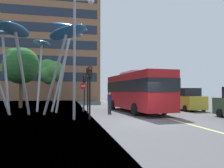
{
  "coord_description": "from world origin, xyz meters",
  "views": [
    {
      "loc": [
        -4.98,
        -12.91,
        1.87
      ],
      "look_at": [
        -1.14,
        5.79,
        2.5
      ],
      "focal_mm": 35.46,
      "sensor_mm": 36.0,
      "label": 1
    }
  ],
  "objects_px": {
    "traffic_light_kerb_near": "(90,81)",
    "car_far_side": "(136,96)",
    "pedestrian": "(109,103)",
    "leaf_sculpture": "(38,38)",
    "car_parked_far": "(167,98)",
    "car_parked_mid": "(187,100)",
    "traffic_light_island_mid": "(84,84)",
    "street_lamp": "(79,42)",
    "red_bus": "(136,90)",
    "traffic_light_kerb_far": "(88,81)",
    "no_entry_sign": "(83,92)",
    "car_side_street": "(148,97)"
  },
  "relations": [
    {
      "from": "traffic_light_kerb_near",
      "to": "car_far_side",
      "type": "distance_m",
      "value": 25.22
    },
    {
      "from": "car_far_side",
      "to": "pedestrian",
      "type": "distance_m",
      "value": 20.67
    },
    {
      "from": "leaf_sculpture",
      "to": "car_parked_far",
      "type": "height_order",
      "value": "leaf_sculpture"
    },
    {
      "from": "car_parked_mid",
      "to": "pedestrian",
      "type": "distance_m",
      "value": 8.06
    },
    {
      "from": "leaf_sculpture",
      "to": "traffic_light_island_mid",
      "type": "xyz_separation_m",
      "value": [
        4.18,
        3.16,
        -3.85
      ]
    },
    {
      "from": "car_parked_far",
      "to": "pedestrian",
      "type": "distance_m",
      "value": 11.4
    },
    {
      "from": "leaf_sculpture",
      "to": "car_parked_mid",
      "type": "relative_size",
      "value": 2.71
    },
    {
      "from": "street_lamp",
      "to": "car_parked_mid",
      "type": "bearing_deg",
      "value": 24.49
    },
    {
      "from": "red_bus",
      "to": "traffic_light_island_mid",
      "type": "xyz_separation_m",
      "value": [
        -4.4,
        3.56,
        0.61
      ]
    },
    {
      "from": "traffic_light_kerb_far",
      "to": "traffic_light_island_mid",
      "type": "distance_m",
      "value": 4.31
    },
    {
      "from": "traffic_light_kerb_near",
      "to": "traffic_light_island_mid",
      "type": "xyz_separation_m",
      "value": [
        0.26,
        8.15,
        0.07
      ]
    },
    {
      "from": "leaf_sculpture",
      "to": "traffic_light_kerb_far",
      "type": "bearing_deg",
      "value": -15.45
    },
    {
      "from": "leaf_sculpture",
      "to": "car_parked_far",
      "type": "bearing_deg",
      "value": 23.15
    },
    {
      "from": "pedestrian",
      "to": "no_entry_sign",
      "type": "distance_m",
      "value": 2.81
    },
    {
      "from": "car_far_side",
      "to": "traffic_light_kerb_far",
      "type": "bearing_deg",
      "value": -118.49
    },
    {
      "from": "traffic_light_kerb_far",
      "to": "car_parked_mid",
      "type": "bearing_deg",
      "value": 7.45
    },
    {
      "from": "traffic_light_island_mid",
      "to": "car_side_street",
      "type": "bearing_deg",
      "value": 41.09
    },
    {
      "from": "car_side_street",
      "to": "pedestrian",
      "type": "xyz_separation_m",
      "value": [
        -8.55,
        -13.2,
        -0.11
      ]
    },
    {
      "from": "leaf_sculpture",
      "to": "street_lamp",
      "type": "xyz_separation_m",
      "value": [
        3.18,
        -4.78,
        -1.27
      ]
    },
    {
      "from": "car_far_side",
      "to": "street_lamp",
      "type": "bearing_deg",
      "value": -116.48
    },
    {
      "from": "traffic_light_kerb_far",
      "to": "pedestrian",
      "type": "height_order",
      "value": "traffic_light_kerb_far"
    },
    {
      "from": "car_parked_far",
      "to": "no_entry_sign",
      "type": "xyz_separation_m",
      "value": [
        -10.89,
        -5.69,
        0.78
      ]
    },
    {
      "from": "traffic_light_island_mid",
      "to": "car_far_side",
      "type": "distance_m",
      "value": 18.03
    },
    {
      "from": "traffic_light_island_mid",
      "to": "street_lamp",
      "type": "bearing_deg",
      "value": -97.14
    },
    {
      "from": "traffic_light_island_mid",
      "to": "pedestrian",
      "type": "xyz_separation_m",
      "value": [
        1.84,
        -4.14,
        -1.73
      ]
    },
    {
      "from": "traffic_light_kerb_far",
      "to": "pedestrian",
      "type": "bearing_deg",
      "value": 5.08
    },
    {
      "from": "traffic_light_kerb_far",
      "to": "car_far_side",
      "type": "height_order",
      "value": "traffic_light_kerb_far"
    },
    {
      "from": "traffic_light_kerb_near",
      "to": "car_far_side",
      "type": "height_order",
      "value": "traffic_light_kerb_near"
    },
    {
      "from": "street_lamp",
      "to": "pedestrian",
      "type": "height_order",
      "value": "street_lamp"
    },
    {
      "from": "car_parked_mid",
      "to": "car_far_side",
      "type": "xyz_separation_m",
      "value": [
        0.47,
        17.73,
        0.0
      ]
    },
    {
      "from": "traffic_light_kerb_far",
      "to": "car_parked_far",
      "type": "distance_m",
      "value": 13.11
    },
    {
      "from": "leaf_sculpture",
      "to": "traffic_light_kerb_far",
      "type": "height_order",
      "value": "leaf_sculpture"
    },
    {
      "from": "car_far_side",
      "to": "pedestrian",
      "type": "xyz_separation_m",
      "value": [
        -8.46,
        -18.86,
        -0.14
      ]
    },
    {
      "from": "red_bus",
      "to": "car_side_street",
      "type": "relative_size",
      "value": 2.35
    },
    {
      "from": "traffic_light_island_mid",
      "to": "red_bus",
      "type": "bearing_deg",
      "value": -38.97
    },
    {
      "from": "car_side_street",
      "to": "no_entry_sign",
      "type": "xyz_separation_m",
      "value": [
        -10.67,
        -11.59,
        0.77
      ]
    },
    {
      "from": "pedestrian",
      "to": "traffic_light_kerb_near",
      "type": "bearing_deg",
      "value": -117.64
    },
    {
      "from": "traffic_light_kerb_far",
      "to": "car_parked_far",
      "type": "bearing_deg",
      "value": 35.08
    },
    {
      "from": "traffic_light_island_mid",
      "to": "no_entry_sign",
      "type": "xyz_separation_m",
      "value": [
        -0.29,
        -2.53,
        -0.84
      ]
    },
    {
      "from": "no_entry_sign",
      "to": "traffic_light_kerb_far",
      "type": "bearing_deg",
      "value": -81.85
    },
    {
      "from": "red_bus",
      "to": "traffic_light_kerb_near",
      "type": "relative_size",
      "value": 2.98
    },
    {
      "from": "car_far_side",
      "to": "street_lamp",
      "type": "relative_size",
      "value": 0.55
    },
    {
      "from": "car_side_street",
      "to": "street_lamp",
      "type": "bearing_deg",
      "value": -123.8
    },
    {
      "from": "red_bus",
      "to": "leaf_sculpture",
      "type": "bearing_deg",
      "value": 177.38
    },
    {
      "from": "red_bus",
      "to": "leaf_sculpture",
      "type": "xyz_separation_m",
      "value": [
        -8.57,
        0.39,
        4.46
      ]
    },
    {
      "from": "car_side_street",
      "to": "no_entry_sign",
      "type": "bearing_deg",
      "value": -132.65
    },
    {
      "from": "car_parked_mid",
      "to": "leaf_sculpture",
      "type": "bearing_deg",
      "value": -179.41
    },
    {
      "from": "red_bus",
      "to": "street_lamp",
      "type": "relative_size",
      "value": 1.26
    },
    {
      "from": "car_side_street",
      "to": "car_far_side",
      "type": "xyz_separation_m",
      "value": [
        -0.09,
        5.66,
        0.03
      ]
    },
    {
      "from": "car_side_street",
      "to": "street_lamp",
      "type": "height_order",
      "value": "street_lamp"
    }
  ]
}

